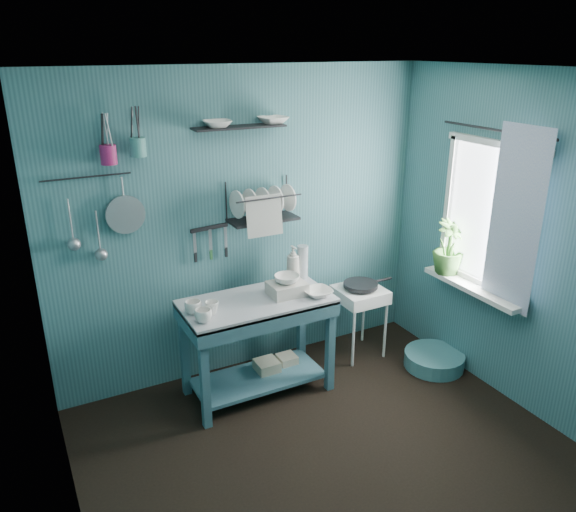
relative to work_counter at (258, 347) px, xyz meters
name	(u,v)px	position (x,y,z in m)	size (l,w,h in m)	color
floor	(340,465)	(0.12, -1.04, -0.41)	(3.20, 3.20, 0.00)	black
ceiling	(356,72)	(0.12, -1.04, 2.09)	(3.20, 3.20, 0.00)	silver
wall_back	(245,226)	(0.12, 0.46, 0.84)	(3.20, 3.20, 0.00)	#336268
wall_front	(572,446)	(0.12, -2.54, 0.84)	(3.20, 3.20, 0.00)	#336268
wall_left	(58,361)	(-1.48, -1.04, 0.84)	(3.00, 3.00, 0.00)	#336268
wall_right	(536,251)	(1.72, -1.04, 0.84)	(3.00, 3.00, 0.00)	#336268
work_counter	(258,347)	(0.00, 0.00, 0.00)	(1.15, 0.57, 0.81)	#335D6B
mug_left	(203,316)	(-0.48, -0.16, 0.45)	(0.12, 0.12, 0.10)	white
mug_mid	(212,307)	(-0.38, -0.06, 0.45)	(0.10, 0.10, 0.09)	white
mug_right	(193,307)	(-0.50, 0.00, 0.45)	(0.12, 0.12, 0.10)	white
wash_tub	(287,288)	(0.25, -0.02, 0.46)	(0.28, 0.22, 0.10)	beige
tub_bowl	(287,279)	(0.25, -0.02, 0.54)	(0.20, 0.20, 0.06)	white
soap_bottle	(293,264)	(0.42, 0.20, 0.56)	(0.12, 0.12, 0.30)	beige
water_bottle	(303,262)	(0.52, 0.22, 0.55)	(0.09, 0.09, 0.28)	#9FA9B1
counter_bowl	(318,292)	(0.45, -0.15, 0.43)	(0.22, 0.22, 0.05)	white
hotplate_stand	(359,321)	(1.05, 0.13, -0.09)	(0.40, 0.40, 0.63)	silver
frying_pan	(361,285)	(1.05, 0.13, 0.27)	(0.30, 0.30, 0.04)	black
knife_strip	(209,228)	(-0.20, 0.43, 0.89)	(0.32, 0.02, 0.03)	black
dish_rack	(263,201)	(0.22, 0.33, 1.07)	(0.55, 0.24, 0.32)	black
upper_shelf	(239,127)	(0.05, 0.36, 1.65)	(0.70, 0.18, 0.01)	black
shelf_bowl_left	(217,123)	(-0.12, 0.36, 1.69)	(0.21, 0.21, 0.05)	white
shelf_bowl_right	(273,130)	(0.33, 0.36, 1.61)	(0.22, 0.22, 0.05)	white
utensil_cup_magenta	(108,155)	(-0.90, 0.38, 1.52)	(0.11, 0.11, 0.13)	#A01D5B
utensil_cup_teal	(138,147)	(-0.70, 0.38, 1.56)	(0.11, 0.11, 0.13)	teal
colander	(125,215)	(-0.83, 0.41, 1.09)	(0.28, 0.28, 0.03)	#A5A6AD
ladle_outer	(70,220)	(-1.20, 0.42, 1.09)	(0.01, 0.01, 0.30)	#A5A6AD
ladle_inner	(98,231)	(-1.03, 0.42, 0.99)	(0.01, 0.01, 0.30)	#A5A6AD
hook_rail	(86,177)	(-1.06, 0.43, 1.38)	(0.01, 0.01, 0.60)	black
window_glass	(489,215)	(1.71, -0.59, 0.99)	(1.10, 1.10, 0.00)	white
windowsill	(472,288)	(1.62, -0.59, 0.40)	(0.16, 0.95, 0.04)	silver
curtain	(515,220)	(1.64, -0.89, 1.04)	(1.35, 1.35, 0.00)	silver
curtain_rod	(496,130)	(1.66, -0.59, 1.64)	(0.02, 0.02, 1.05)	black
potted_plant	(449,247)	(1.62, -0.29, 0.65)	(0.26, 0.26, 0.46)	#376729
storage_tin_large	(267,373)	(0.10, 0.05, -0.30)	(0.18, 0.18, 0.22)	gray
storage_tin_small	(287,366)	(0.30, 0.08, -0.31)	(0.15, 0.15, 0.20)	gray
floor_basin	(434,360)	(1.51, -0.37, -0.34)	(0.51, 0.51, 0.13)	teal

